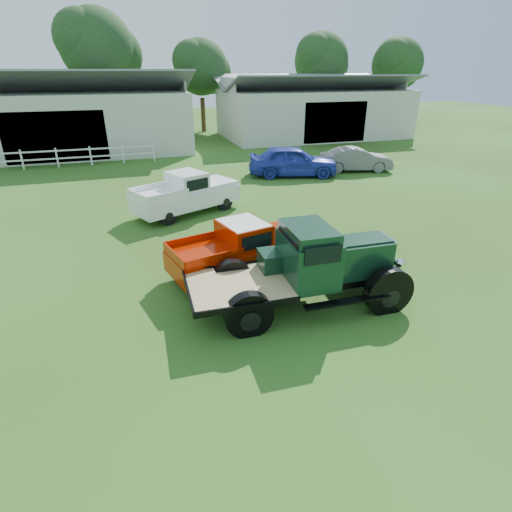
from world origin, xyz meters
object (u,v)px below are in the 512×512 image
object	(u,v)px
misc_car_blue	(293,161)
vintage_flatbed	(303,268)
misc_car_grey	(356,159)
white_pickup	(186,193)
red_pickup	(241,248)

from	to	relation	value
misc_car_blue	vintage_flatbed	bearing A→B (deg)	174.40
misc_car_blue	misc_car_grey	distance (m)	4.17
vintage_flatbed	white_pickup	size ratio (longest dim) A/B	1.18
misc_car_blue	misc_car_grey	bearing A→B (deg)	-74.65
misc_car_grey	red_pickup	bearing A→B (deg)	151.24
red_pickup	misc_car_grey	distance (m)	15.04
vintage_flatbed	misc_car_grey	distance (m)	16.18
misc_car_grey	white_pickup	bearing A→B (deg)	128.03
vintage_flatbed	red_pickup	distance (m)	2.52
misc_car_blue	misc_car_grey	xyz separation A→B (m)	(4.16, -0.05, -0.17)
white_pickup	misc_car_blue	distance (m)	8.42
vintage_flatbed	misc_car_grey	bearing A→B (deg)	56.45
red_pickup	misc_car_grey	bearing A→B (deg)	32.11
misc_car_grey	misc_car_blue	bearing A→B (deg)	104.27
red_pickup	white_pickup	size ratio (longest dim) A/B	0.95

